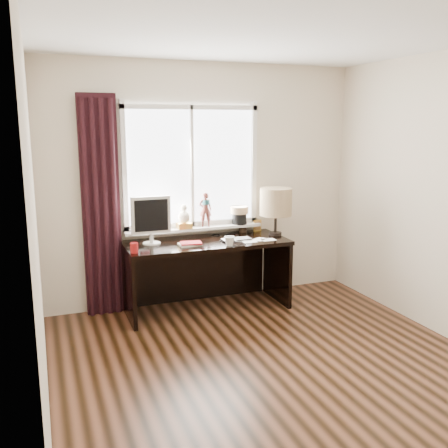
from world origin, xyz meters
name	(u,v)px	position (x,y,z in m)	size (l,w,h in m)	color
floor	(286,378)	(0.00, 0.00, 0.00)	(3.50, 4.00, 0.00)	brown
ceiling	(296,27)	(0.00, 0.00, 2.60)	(3.50, 4.00, 0.00)	white
wall_back	(204,184)	(0.00, 2.00, 1.30)	(3.50, 2.60, 0.00)	beige
wall_left	(36,233)	(-1.75, 0.00, 1.30)	(4.00, 2.60, 0.00)	beige
laptop	(236,239)	(0.20, 1.54, 0.76)	(0.31, 0.20, 0.02)	silver
mug	(229,241)	(0.05, 1.35, 0.80)	(0.10, 0.10, 0.10)	white
red_cup	(134,248)	(-0.90, 1.41, 0.80)	(0.08, 0.08, 0.10)	maroon
window	(194,185)	(-0.13, 1.95, 1.31)	(1.52, 0.21, 1.40)	white
curtain	(101,208)	(-1.13, 1.91, 1.12)	(0.38, 0.09, 2.25)	black
desk	(204,261)	(-0.10, 1.73, 0.51)	(1.70, 0.70, 0.75)	black
monitor	(151,217)	(-0.67, 1.70, 1.03)	(0.40, 0.18, 0.49)	beige
notebook_stack	(190,244)	(-0.32, 1.51, 0.77)	(0.24, 0.18, 0.03)	beige
brush_holder	(243,227)	(0.43, 1.91, 0.81)	(0.09, 0.09, 0.25)	black
icon_frame	(257,226)	(0.60, 1.89, 0.81)	(0.10, 0.04, 0.13)	gold
table_lamp	(276,202)	(0.70, 1.64, 1.11)	(0.35, 0.35, 0.52)	black
loose_papers	(259,240)	(0.43, 1.47, 0.75)	(0.37, 0.20, 0.00)	white
desk_cables	(225,237)	(0.13, 1.71, 0.75)	(0.29, 0.41, 0.01)	black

